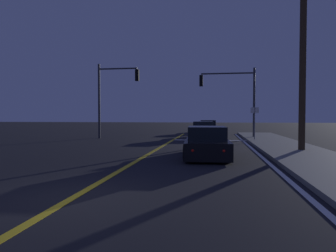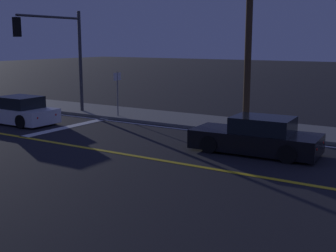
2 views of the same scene
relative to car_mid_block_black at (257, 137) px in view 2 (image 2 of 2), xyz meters
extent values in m
cube|color=slate|center=(4.22, 1.77, -0.51)|extent=(3.20, 32.62, 0.15)
cube|color=gold|center=(-2.71, 1.77, -0.58)|extent=(0.20, 30.81, 0.01)
cube|color=white|center=(2.37, 1.77, -0.58)|extent=(0.16, 30.81, 0.01)
cube|color=white|center=(-0.05, 9.33, -0.58)|extent=(5.33, 0.50, 0.01)
cube|color=black|center=(0.00, 0.07, -0.14)|extent=(2.03, 4.64, 0.68)
cube|color=black|center=(0.01, -0.21, 0.46)|extent=(1.66, 2.17, 0.60)
cylinder|color=black|center=(-0.92, 1.44, -0.26)|extent=(0.25, 0.65, 0.64)
cylinder|color=black|center=(0.77, 1.52, -0.26)|extent=(0.25, 0.65, 0.64)
cylinder|color=black|center=(-0.78, -1.39, -0.26)|extent=(0.25, 0.65, 0.64)
cylinder|color=black|center=(0.91, -1.31, -0.26)|extent=(0.25, 0.65, 0.64)
sphere|color=#FFF4CC|center=(-0.67, 2.26, -0.06)|extent=(0.18, 0.18, 0.18)
sphere|color=#FFF4CC|center=(0.45, 2.31, -0.06)|extent=(0.18, 0.18, 0.18)
sphere|color=red|center=(-0.46, -2.19, -0.06)|extent=(0.14, 0.14, 0.14)
sphere|color=red|center=(0.66, -2.13, -0.06)|extent=(0.14, 0.14, 0.14)
cube|color=silver|center=(-0.57, 12.21, -0.14)|extent=(1.83, 4.17, 0.68)
cube|color=black|center=(-0.57, 11.96, 0.46)|extent=(1.57, 1.92, 0.60)
cylinder|color=black|center=(0.29, 13.50, -0.26)|extent=(0.22, 0.64, 0.64)
cylinder|color=black|center=(-1.42, 10.92, -0.26)|extent=(0.22, 0.64, 0.64)
cylinder|color=black|center=(0.28, 10.91, -0.26)|extent=(0.22, 0.64, 0.64)
sphere|color=#FFF4CC|center=(0.00, 14.23, -0.06)|extent=(0.18, 0.18, 0.18)
sphere|color=red|center=(-1.14, 10.18, -0.06)|extent=(0.14, 0.14, 0.14)
sphere|color=red|center=(-0.01, 10.17, -0.06)|extent=(0.14, 0.14, 0.14)
cylinder|color=#38383D|center=(3.42, 11.63, 2.21)|extent=(0.18, 0.18, 5.59)
cylinder|color=#38383D|center=(1.33, 11.63, 4.60)|extent=(4.17, 0.12, 0.12)
cube|color=black|center=(-0.75, 11.63, 4.05)|extent=(0.28, 0.28, 0.90)
sphere|color=red|center=(-0.75, 11.63, 4.32)|extent=(0.22, 0.22, 0.22)
sphere|color=#4C2D05|center=(-0.75, 11.63, 4.05)|extent=(0.22, 0.22, 0.22)
sphere|color=#0A3814|center=(-0.75, 11.63, 3.78)|extent=(0.22, 0.22, 0.22)
cylinder|color=#42301E|center=(4.52, 2.27, 4.21)|extent=(0.31, 0.31, 9.59)
cylinder|color=slate|center=(3.12, 8.83, 0.64)|extent=(0.06, 0.06, 2.44)
cube|color=white|center=(3.12, 8.83, 1.61)|extent=(0.56, 0.03, 0.40)
camera|label=1|loc=(0.32, -13.43, 1.20)|focal=32.93mm
camera|label=2|loc=(-14.96, -5.62, 3.39)|focal=47.58mm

